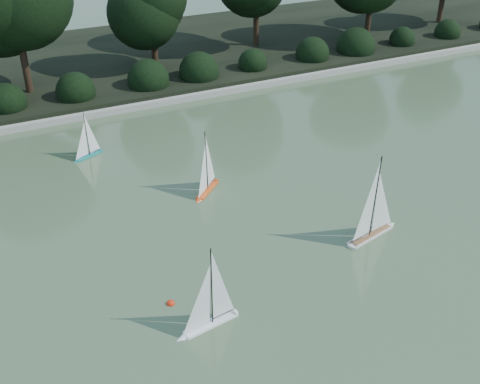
# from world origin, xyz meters

# --- Properties ---
(ground) EXTENTS (80.00, 80.00, 0.00)m
(ground) POSITION_xyz_m (0.00, 0.00, 0.00)
(ground) COLOR #3D5030
(ground) RESTS_ON ground
(pond_coping) EXTENTS (40.00, 0.35, 0.18)m
(pond_coping) POSITION_xyz_m (0.00, 9.00, 0.09)
(pond_coping) COLOR gray
(pond_coping) RESTS_ON ground
(far_bank) EXTENTS (40.00, 8.00, 0.30)m
(far_bank) POSITION_xyz_m (0.00, 13.00, 0.15)
(far_bank) COLOR black
(far_bank) RESTS_ON ground
(shrub_hedge) EXTENTS (29.10, 1.10, 1.10)m
(shrub_hedge) POSITION_xyz_m (0.00, 9.90, 0.45)
(shrub_hedge) COLOR black
(shrub_hedge) RESTS_ON ground
(sailboat_white_a) EXTENTS (1.13, 0.35, 1.54)m
(sailboat_white_a) POSITION_xyz_m (-2.23, -0.01, 0.24)
(sailboat_white_a) COLOR white
(sailboat_white_a) RESTS_ON ground
(sailboat_white_b) EXTENTS (1.36, 0.52, 1.86)m
(sailboat_white_b) POSITION_xyz_m (1.69, 0.90, 0.29)
(sailboat_white_b) COLOR silver
(sailboat_white_b) RESTS_ON ground
(sailboat_orange) EXTENTS (0.87, 0.82, 1.45)m
(sailboat_orange) POSITION_xyz_m (-0.56, 3.82, 0.23)
(sailboat_orange) COLOR #EF5317
(sailboat_orange) RESTS_ON ground
(sailboat_teal) EXTENTS (0.83, 0.45, 1.18)m
(sailboat_teal) POSITION_xyz_m (-2.45, 6.61, 0.19)
(sailboat_teal) COLOR #15827B
(sailboat_teal) RESTS_ON ground
(race_buoy) EXTENTS (0.14, 0.14, 0.14)m
(race_buoy) POSITION_xyz_m (-2.53, 0.75, 0.00)
(race_buoy) COLOR red
(race_buoy) RESTS_ON ground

